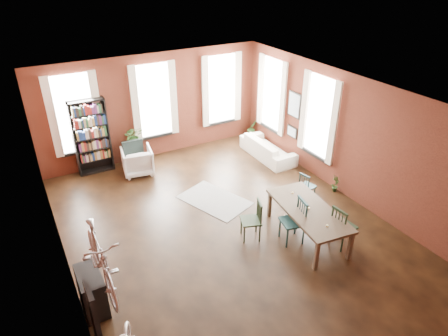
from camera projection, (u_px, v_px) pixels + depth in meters
room at (223, 134)px, 8.98m from camera, size 9.00×9.04×3.22m
dining_table at (307, 223)px, 8.99m from camera, size 1.25×2.28×0.74m
dining_chair_a at (292, 221)px, 8.78m from camera, size 0.57×0.57×1.04m
dining_chair_b at (251, 220)px, 8.89m from camera, size 0.56×0.56×0.94m
dining_chair_c at (343, 226)px, 8.67m from camera, size 0.49×0.49×0.99m
dining_chair_d at (307, 186)px, 10.34m from camera, size 0.42×0.42×0.78m
bookshelf at (91, 137)px, 11.34m from camera, size 1.00×0.32×2.20m
white_armchair at (137, 160)px, 11.56m from camera, size 0.95×0.91×0.86m
cream_sofa at (268, 145)px, 12.48m from camera, size 0.61×2.08×0.81m
striped_rug at (214, 200)px, 10.46m from camera, size 1.68×2.07×0.01m
bike_wall_rack at (95, 320)px, 6.28m from camera, size 0.16×0.60×1.30m
console_table at (92, 291)px, 7.14m from camera, size 0.40×0.80×0.80m
plant_stand at (135, 155)px, 12.15m from camera, size 0.31×0.31×0.59m
plant_by_sofa at (252, 133)px, 13.99m from camera, size 0.37×0.63×0.27m
plant_small at (335, 188)px, 10.82m from camera, size 0.39×0.53×0.17m
bicycle_hung at (97, 241)px, 5.68m from camera, size 0.47×1.00×1.66m
plant_on_stand at (134, 138)px, 11.89m from camera, size 0.61×0.67×0.50m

